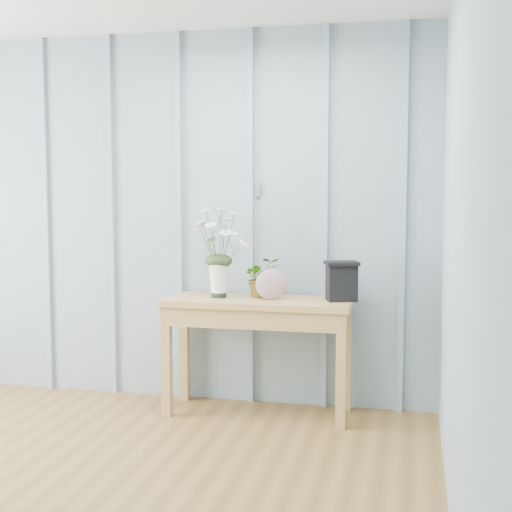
% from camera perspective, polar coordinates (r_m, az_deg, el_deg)
% --- Properties ---
extents(room_shell, '(4.00, 4.50, 2.50)m').
position_cam_1_polar(room_shell, '(3.82, -16.51, 13.23)').
color(room_shell, '#8397A3').
rests_on(room_shell, ground).
extents(sideboard, '(1.20, 0.45, 0.75)m').
position_cam_1_polar(sideboard, '(4.58, 0.14, -4.86)').
color(sideboard, '#A78146').
rests_on(sideboard, ground).
extents(daisy_vase, '(0.44, 0.33, 0.62)m').
position_cam_1_polar(daisy_vase, '(4.58, -3.01, 1.45)').
color(daisy_vase, black).
rests_on(daisy_vase, sideboard).
extents(spider_plant, '(0.31, 0.30, 0.26)m').
position_cam_1_polar(spider_plant, '(4.63, 0.41, -1.69)').
color(spider_plant, '#1F3314').
rests_on(spider_plant, sideboard).
extents(felt_disc_vessel, '(0.20, 0.10, 0.20)m').
position_cam_1_polar(felt_disc_vessel, '(4.51, 1.21, -2.30)').
color(felt_disc_vessel, '#7C405C').
rests_on(felt_disc_vessel, sideboard).
extents(carved_box, '(0.24, 0.21, 0.25)m').
position_cam_1_polar(carved_box, '(4.50, 6.86, -1.97)').
color(carved_box, black).
rests_on(carved_box, sideboard).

